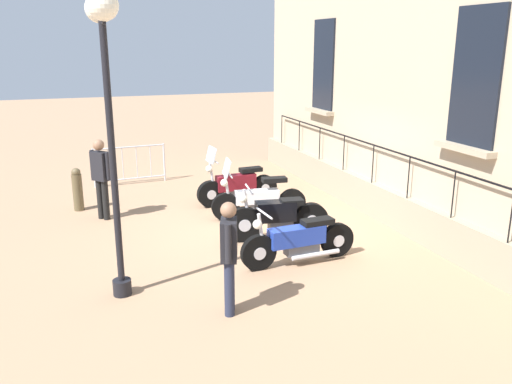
% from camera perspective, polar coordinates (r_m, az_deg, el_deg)
% --- Properties ---
extents(ground_plane, '(60.00, 60.00, 0.00)m').
position_cam_1_polar(ground_plane, '(11.02, 2.28, -3.78)').
color(ground_plane, '#9E7A5B').
extents(building_facade, '(0.82, 12.21, 6.59)m').
position_cam_1_polar(building_facade, '(11.66, 14.87, 12.79)').
color(building_facade, tan).
rests_on(building_facade, ground_plane).
extents(motorcycle_maroon, '(2.01, 0.58, 1.42)m').
position_cam_1_polar(motorcycle_maroon, '(12.48, -2.07, 0.63)').
color(motorcycle_maroon, black).
rests_on(motorcycle_maroon, ground_plane).
extents(motorcycle_white, '(2.10, 0.65, 1.34)m').
position_cam_1_polar(motorcycle_white, '(11.45, 0.23, -0.81)').
color(motorcycle_white, black).
rests_on(motorcycle_white, ground_plane).
extents(motorcycle_black, '(2.02, 0.73, 1.06)m').
position_cam_1_polar(motorcycle_black, '(10.21, 2.33, -2.79)').
color(motorcycle_black, black).
rests_on(motorcycle_black, ground_plane).
extents(motorcycle_blue, '(2.15, 0.62, 1.01)m').
position_cam_1_polar(motorcycle_blue, '(9.13, 4.67, -5.29)').
color(motorcycle_blue, black).
rests_on(motorcycle_blue, ground_plane).
extents(lamppost, '(0.39, 1.09, 4.35)m').
position_cam_1_polar(lamppost, '(7.59, -15.92, 11.99)').
color(lamppost, black).
rests_on(lamppost, ground_plane).
extents(crowd_barrier, '(1.93, 0.17, 1.05)m').
position_cam_1_polar(crowd_barrier, '(14.62, -13.51, 3.00)').
color(crowd_barrier, '#B7B7BF').
rests_on(crowd_barrier, ground_plane).
extents(bollard, '(0.23, 0.23, 0.99)m').
position_cam_1_polar(bollard, '(12.63, -18.79, 0.30)').
color(bollard, brown).
rests_on(bollard, ground_plane).
extents(pedestrian_standing, '(0.40, 0.42, 1.75)m').
position_cam_1_polar(pedestrian_standing, '(11.71, -16.47, 1.85)').
color(pedestrian_standing, black).
rests_on(pedestrian_standing, ground_plane).
extents(pedestrian_walking, '(0.33, 0.50, 1.64)m').
position_cam_1_polar(pedestrian_walking, '(7.29, -2.94, -6.51)').
color(pedestrian_walking, '#23283D').
rests_on(pedestrian_walking, ground_plane).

